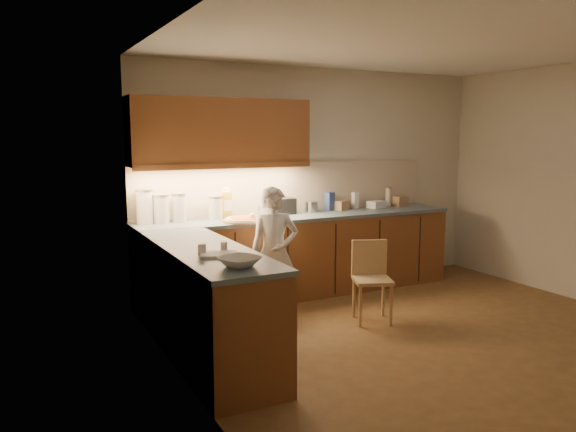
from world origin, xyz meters
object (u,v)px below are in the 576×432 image
object	(u,v)px
pizza_on_board	(246,220)
wooden_chair	(371,275)
toaster	(283,206)
child	(274,253)
oil_jug	(226,204)

from	to	relation	value
pizza_on_board	wooden_chair	world-z (taller)	pizza_on_board
pizza_on_board	toaster	world-z (taller)	pizza_on_board
child	toaster	distance (m)	0.99
oil_jug	toaster	distance (m)	0.69
wooden_chair	child	bearing A→B (deg)	172.61
oil_jug	pizza_on_board	bearing A→B (deg)	-71.66
pizza_on_board	toaster	bearing A→B (deg)	28.88
pizza_on_board	wooden_chair	bearing A→B (deg)	-45.45
child	wooden_chair	size ratio (longest dim) A/B	1.68
toaster	pizza_on_board	bearing A→B (deg)	-147.75
toaster	oil_jug	bearing A→B (deg)	-175.28
pizza_on_board	toaster	distance (m)	0.68
pizza_on_board	child	bearing A→B (deg)	-77.93
child	oil_jug	xyz separation A→B (m)	(-0.20, 0.78, 0.42)
pizza_on_board	wooden_chair	xyz separation A→B (m)	(0.93, -0.94, -0.49)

